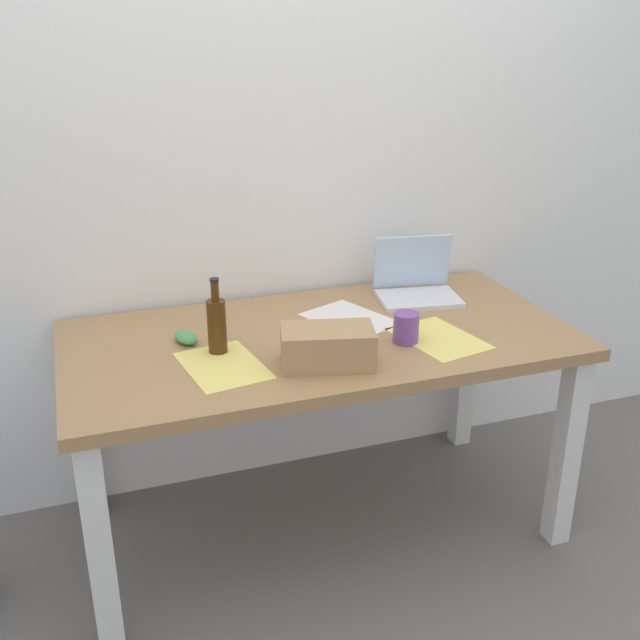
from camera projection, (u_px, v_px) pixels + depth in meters
ground_plane at (320, 523)px, 2.63m from camera, size 8.00×8.00×0.00m
back_wall at (276, 133)px, 2.54m from camera, size 5.20×0.08×2.60m
desk at (320, 362)px, 2.39m from camera, size 1.60×0.79×0.73m
laptop_right at (416, 285)px, 2.64m from camera, size 0.31×0.26×0.21m
beer_bottle at (217, 324)px, 2.19m from camera, size 0.06×0.06×0.24m
computer_mouse at (186, 337)px, 2.29m from camera, size 0.09×0.11×0.03m
cardboard_box at (328, 347)px, 2.13m from camera, size 0.30×0.21×0.11m
coffee_mug at (406, 328)px, 2.28m from camera, size 0.08×0.08×0.09m
paper_sheet_front_left at (223, 366)px, 2.14m from camera, size 0.25×0.33×0.00m
paper_sheet_near_back at (350, 319)px, 2.47m from camera, size 0.31×0.35×0.00m
paper_sheet_front_right at (439, 338)px, 2.32m from camera, size 0.27×0.33×0.00m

